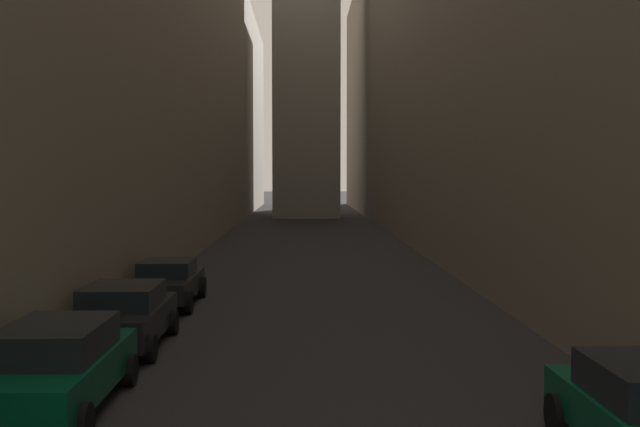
# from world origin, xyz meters

# --- Properties ---
(ground_plane) EXTENTS (264.00, 264.00, 0.00)m
(ground_plane) POSITION_xyz_m (0.00, 48.00, 0.00)
(ground_plane) COLOR #232326
(building_block_left) EXTENTS (14.36, 108.00, 20.98)m
(building_block_left) POSITION_xyz_m (-12.68, 50.00, 10.49)
(building_block_left) COLOR gray
(building_block_left) RESTS_ON ground
(building_block_right) EXTENTS (14.32, 108.00, 24.56)m
(building_block_right) POSITION_xyz_m (12.66, 50.00, 12.28)
(building_block_right) COLOR #756B5B
(building_block_right) RESTS_ON ground
(parked_car_left_second) EXTENTS (1.89, 4.57, 1.49)m
(parked_car_left_second) POSITION_xyz_m (-4.40, 12.77, 0.78)
(parked_car_left_second) COLOR #05472D
(parked_car_left_second) RESTS_ON ground
(parked_car_left_third) EXTENTS (1.96, 4.21, 1.46)m
(parked_car_left_third) POSITION_xyz_m (-4.40, 17.56, 0.76)
(parked_car_left_third) COLOR black
(parked_car_left_third) RESTS_ON ground
(parked_car_left_far) EXTENTS (1.88, 4.48, 1.38)m
(parked_car_left_far) POSITION_xyz_m (-4.40, 23.37, 0.72)
(parked_car_left_far) COLOR black
(parked_car_left_far) RESTS_ON ground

